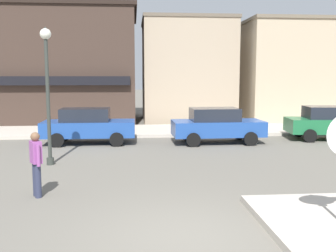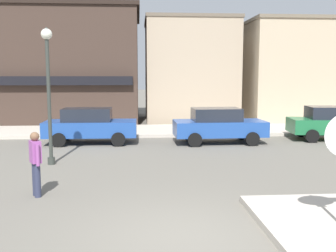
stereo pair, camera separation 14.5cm
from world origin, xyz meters
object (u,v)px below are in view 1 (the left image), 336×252
at_px(parked_car_nearest, 88,125).
at_px(pedestrian_crossing_near, 36,162).
at_px(parked_car_second, 217,125).
at_px(parked_car_third, 330,122).
at_px(lamp_post, 47,76).

relative_size(parked_car_nearest, pedestrian_crossing_near, 2.49).
height_order(parked_car_nearest, pedestrian_crossing_near, pedestrian_crossing_near).
bearing_deg(pedestrian_crossing_near, parked_car_second, 50.55).
bearing_deg(parked_car_second, pedestrian_crossing_near, -129.45).
distance_m(parked_car_second, pedestrian_crossing_near, 9.52).
distance_m(parked_car_second, parked_car_third, 5.51).
bearing_deg(parked_car_nearest, parked_car_third, 0.70).
distance_m(parked_car_third, pedestrian_crossing_near, 13.95).
height_order(parked_car_second, parked_car_third, same).
xyz_separation_m(parked_car_second, parked_car_third, (5.49, 0.49, 0.00)).
distance_m(parked_car_nearest, parked_car_second, 5.68).
bearing_deg(parked_car_third, parked_car_nearest, -179.30).
height_order(lamp_post, parked_car_second, lamp_post).
xyz_separation_m(lamp_post, parked_car_third, (11.96, 4.27, -2.15)).
xyz_separation_m(lamp_post, pedestrian_crossing_near, (0.42, -3.58, -2.09)).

